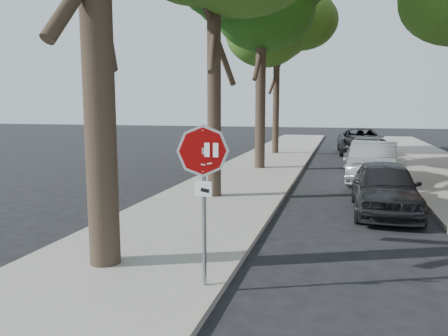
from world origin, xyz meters
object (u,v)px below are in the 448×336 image
(stop_sign, at_px, (204,174))
(car_d, at_px, (361,141))
(tree_far, at_px, (277,38))
(car_b, at_px, (373,162))
(car_c, at_px, (366,152))
(car_a, at_px, (385,187))

(stop_sign, bearing_deg, car_d, 81.92)
(tree_far, height_order, car_b, tree_far)
(stop_sign, bearing_deg, tree_far, 95.46)
(tree_far, height_order, car_c, tree_far)
(car_a, relative_size, car_b, 0.89)
(car_b, bearing_deg, car_c, 95.44)
(stop_sign, relative_size, car_b, 0.53)
(car_b, relative_size, car_d, 0.83)
(tree_far, bearing_deg, stop_sign, -84.54)
(tree_far, distance_m, car_a, 16.85)
(stop_sign, xyz_separation_m, car_d, (3.23, 22.73, -1.13))
(car_b, xyz_separation_m, car_d, (-0.07, 10.97, 0.01))
(car_a, relative_size, car_c, 0.88)
(tree_far, relative_size, car_b, 1.90)
(car_c, xyz_separation_m, car_d, (-0.07, 5.73, 0.10))
(car_c, bearing_deg, car_a, -85.38)
(tree_far, bearing_deg, car_a, -69.99)
(tree_far, height_order, car_d, tree_far)
(tree_far, height_order, car_a, tree_far)
(car_b, distance_m, car_c, 5.23)
(stop_sign, distance_m, car_c, 17.36)
(tree_far, xyz_separation_m, car_d, (5.25, 1.59, -6.39))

